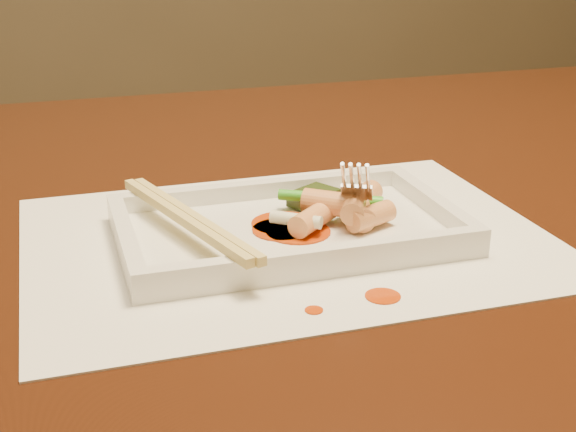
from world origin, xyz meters
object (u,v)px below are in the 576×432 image
object	(u,v)px
chopstick_a	(182,219)
fork	(366,123)
plate_base	(288,233)
table	(287,299)
placemat	(288,238)

from	to	relation	value
chopstick_a	fork	xyz separation A→B (m)	(0.15, 0.02, 0.06)
plate_base	chopstick_a	size ratio (longest dim) A/B	1.35
table	fork	size ratio (longest dim) A/B	10.00
chopstick_a	placemat	bearing A→B (deg)	-0.00
fork	placemat	bearing A→B (deg)	-165.58
table	chopstick_a	xyz separation A→B (m)	(-0.11, -0.09, 0.13)
table	plate_base	xyz separation A→B (m)	(-0.03, -0.09, 0.11)
placemat	plate_base	size ratio (longest dim) A/B	1.54
placemat	chopstick_a	distance (m)	0.09
placemat	chopstick_a	bearing A→B (deg)	180.00
table	placemat	size ratio (longest dim) A/B	3.50
plate_base	fork	world-z (taller)	fork
table	plate_base	bearing A→B (deg)	-106.79
placemat	fork	bearing A→B (deg)	14.42
chopstick_a	table	bearing A→B (deg)	39.96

